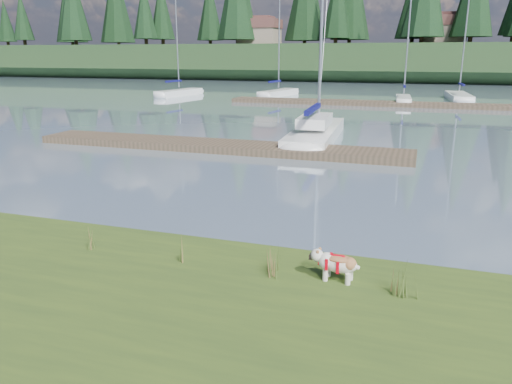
% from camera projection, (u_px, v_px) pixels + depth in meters
% --- Properties ---
extents(ground, '(200.00, 200.00, 0.00)m').
position_uv_depth(ground, '(368.00, 105.00, 38.79)').
color(ground, '#7E94A8').
rests_on(ground, ground).
extents(bank, '(60.00, 9.00, 0.35)m').
position_uv_depth(bank, '(32.00, 379.00, 5.84)').
color(bank, '#394F1A').
rests_on(bank, ground).
extents(ridge, '(200.00, 20.00, 5.00)m').
position_uv_depth(ridge, '(400.00, 63.00, 77.43)').
color(ridge, '#1C3318').
rests_on(ridge, ground).
extents(bulldog, '(0.80, 0.38, 0.48)m').
position_uv_depth(bulldog, '(337.00, 263.00, 7.91)').
color(bulldog, silver).
rests_on(bulldog, bank).
extents(sailboat_main, '(2.37, 9.20, 13.07)m').
position_uv_depth(sailboat_main, '(318.00, 129.00, 23.57)').
color(sailboat_main, white).
rests_on(sailboat_main, ground).
extents(dock_near, '(16.00, 2.00, 0.30)m').
position_uv_depth(dock_near, '(216.00, 146.00, 20.78)').
color(dock_near, '#4C3D2C').
rests_on(dock_near, ground).
extents(dock_far, '(26.00, 2.20, 0.30)m').
position_uv_depth(dock_far, '(395.00, 104.00, 38.15)').
color(dock_far, '#4C3D2C').
rests_on(dock_far, ground).
extents(sailboat_bg_0, '(2.36, 7.01, 10.11)m').
position_uv_depth(sailboat_bg_0, '(183.00, 92.00, 47.97)').
color(sailboat_bg_0, white).
rests_on(sailboat_bg_0, ground).
extents(sailboat_bg_1, '(2.53, 7.12, 10.54)m').
position_uv_depth(sailboat_bg_1, '(281.00, 92.00, 47.58)').
color(sailboat_bg_1, white).
rests_on(sailboat_bg_1, ground).
extents(sailboat_bg_2, '(1.46, 5.60, 8.60)m').
position_uv_depth(sailboat_bg_2, '(403.00, 99.00, 40.41)').
color(sailboat_bg_2, white).
rests_on(sailboat_bg_2, ground).
extents(sailboat_bg_3, '(2.14, 8.12, 11.79)m').
position_uv_depth(sailboat_bg_3, '(458.00, 96.00, 43.52)').
color(sailboat_bg_3, white).
rests_on(sailboat_bg_3, ground).
extents(weed_0, '(0.17, 0.14, 0.58)m').
position_uv_depth(weed_0, '(178.00, 249.00, 8.62)').
color(weed_0, '#475B23').
rests_on(weed_0, bank).
extents(weed_1, '(0.17, 0.14, 0.49)m').
position_uv_depth(weed_1, '(274.00, 261.00, 8.23)').
color(weed_1, '#475B23').
rests_on(weed_1, bank).
extents(weed_2, '(0.17, 0.14, 0.64)m').
position_uv_depth(weed_2, '(409.00, 281.00, 7.34)').
color(weed_2, '#475B23').
rests_on(weed_2, bank).
extents(weed_3, '(0.17, 0.14, 0.46)m').
position_uv_depth(weed_3, '(89.00, 239.00, 9.24)').
color(weed_3, '#475B23').
rests_on(weed_3, bank).
extents(weed_4, '(0.17, 0.14, 0.44)m').
position_uv_depth(weed_4, '(274.00, 266.00, 8.05)').
color(weed_4, '#475B23').
rests_on(weed_4, bank).
extents(weed_5, '(0.17, 0.14, 0.51)m').
position_uv_depth(weed_5, '(395.00, 281.00, 7.48)').
color(weed_5, '#475B23').
rests_on(weed_5, bank).
extents(mud_lip, '(60.00, 0.50, 0.14)m').
position_uv_depth(mud_lip, '(194.00, 251.00, 9.89)').
color(mud_lip, '#33281C').
rests_on(mud_lip, ground).
extents(conifer_0, '(5.72, 5.72, 14.15)m').
position_uv_depth(conifer_0, '(73.00, 1.00, 86.01)').
color(conifer_0, '#382619').
rests_on(conifer_0, ridge).
extents(conifer_1, '(4.40, 4.40, 11.30)m').
position_uv_depth(conifer_1, '(162.00, 9.00, 85.45)').
color(conifer_1, '#382619').
rests_on(conifer_1, ridge).
extents(conifer_3, '(4.84, 4.84, 12.25)m').
position_uv_depth(conifer_3, '(337.00, 1.00, 77.10)').
color(conifer_3, '#382619').
rests_on(conifer_3, ridge).
extents(house_0, '(6.30, 5.30, 4.65)m').
position_uv_depth(house_0, '(259.00, 32.00, 80.11)').
color(house_0, gray).
rests_on(house_0, ridge).
extents(house_1, '(6.30, 5.30, 4.65)m').
position_uv_depth(house_1, '(444.00, 29.00, 72.49)').
color(house_1, gray).
rests_on(house_1, ridge).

